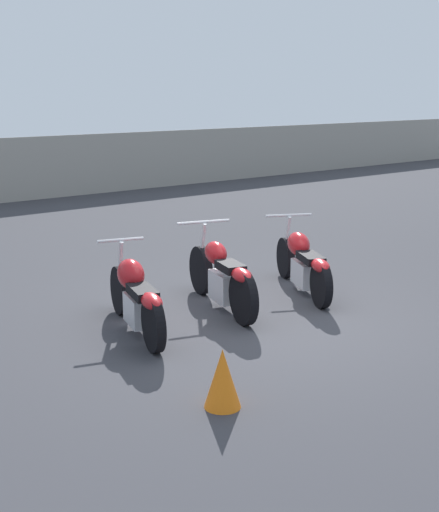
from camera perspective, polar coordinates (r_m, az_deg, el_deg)
The scene contains 5 objects.
ground_plane at distance 8.53m, azimuth 3.07°, elevation -5.13°, with size 60.00×60.00×0.00m, color #38383D.
motorcycle_slot_0 at distance 8.04m, azimuth -6.69°, elevation -3.23°, with size 0.78×1.93×0.96m.
motorcycle_slot_1 at distance 8.82m, azimuth 0.23°, elevation -1.65°, with size 0.87×1.99×1.01m.
motorcycle_slot_2 at distance 9.62m, azimuth 6.73°, elevation -0.53°, with size 1.11×1.91×0.96m.
traffic_cone_near at distance 6.20m, azimuth 0.24°, elevation -9.76°, with size 0.32×0.32×0.53m.
Camera 1 is at (-5.41, -6.03, 2.69)m, focal length 50.00 mm.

